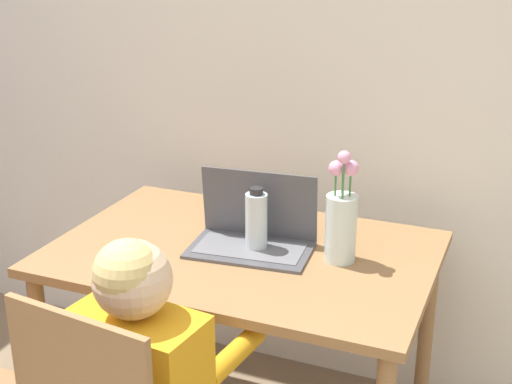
# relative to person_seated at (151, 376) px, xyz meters

# --- Properties ---
(wall_back) EXTENTS (6.40, 0.05, 2.50)m
(wall_back) POSITION_rel_person_seated_xyz_m (-0.09, 1.15, 0.60)
(wall_back) COLOR white
(wall_back) RESTS_ON ground_plane
(dining_table) EXTENTS (1.18, 0.78, 0.75)m
(dining_table) POSITION_rel_person_seated_xyz_m (-0.01, 0.58, -0.00)
(dining_table) COLOR olive
(dining_table) RESTS_ON ground_plane
(person_seated) EXTENTS (0.37, 0.46, 1.04)m
(person_seated) POSITION_rel_person_seated_xyz_m (0.00, 0.00, 0.00)
(person_seated) COLOR orange
(person_seated) RESTS_ON ground_plane
(laptop) EXTENTS (0.40, 0.26, 0.23)m
(laptop) POSITION_rel_person_seated_xyz_m (0.02, 0.62, 0.14)
(laptop) COLOR #4C4C51
(laptop) RESTS_ON dining_table
(flower_vase) EXTENTS (0.09, 0.09, 0.35)m
(flower_vase) POSITION_rel_person_seated_xyz_m (0.29, 0.62, 0.22)
(flower_vase) COLOR silver
(flower_vase) RESTS_ON dining_table
(water_bottle) EXTENTS (0.07, 0.07, 0.21)m
(water_bottle) POSITION_rel_person_seated_xyz_m (0.03, 0.59, 0.19)
(water_bottle) COLOR silver
(water_bottle) RESTS_ON dining_table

